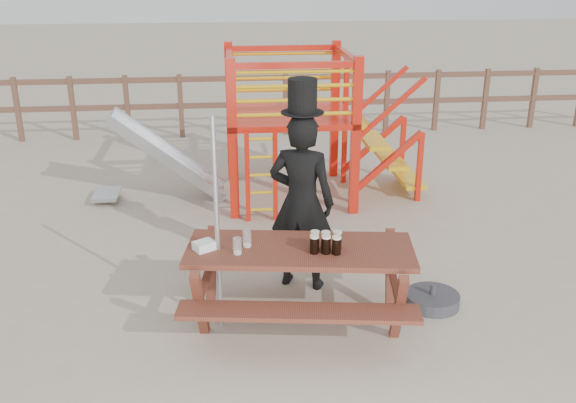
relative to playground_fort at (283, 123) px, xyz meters
name	(u,v)px	position (x,y,z in m)	size (l,w,h in m)	color
ground	(307,327)	(-0.12, -3.58, -1.07)	(60.00, 60.00, 0.00)	tan
back_fence	(260,97)	(-0.12, 3.42, -0.34)	(15.09, 0.09, 1.20)	brown
playground_fort	(283,123)	(0.00, 0.00, 0.00)	(4.71, 1.84, 2.10)	red
picnic_table	(300,277)	(-0.19, -3.52, -0.57)	(2.23, 1.69, 0.80)	brown
man_with_hat	(302,198)	(-0.08, -2.73, -0.09)	(0.79, 0.66, 2.18)	black
metal_pole	(217,227)	(-0.93, -3.48, -0.06)	(0.04, 0.04, 2.02)	#B2B2B7
parasol_base	(432,299)	(1.17, -3.31, -1.01)	(0.54, 0.54, 0.23)	#37373C
paper_bag	(204,246)	(-1.05, -3.48, -0.24)	(0.18, 0.14, 0.08)	white
stout_pints	(326,242)	(0.03, -3.62, -0.19)	(0.30, 0.21, 0.17)	black
empty_glasses	(242,243)	(-0.71, -3.52, -0.21)	(0.17, 0.22, 0.15)	silver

